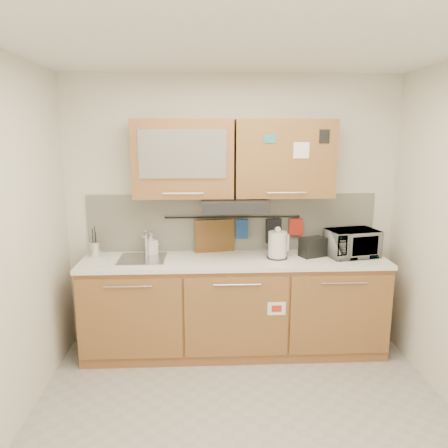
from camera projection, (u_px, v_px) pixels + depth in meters
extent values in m
plane|color=#9E9993|center=(246.00, 432.00, 3.07)|extent=(3.20, 3.20, 0.00)
plane|color=white|center=(251.00, 38.00, 2.53)|extent=(3.20, 3.20, 0.00)
plane|color=silver|center=(232.00, 212.00, 4.27)|extent=(3.20, 0.00, 3.20)
cube|color=#AF6D3E|center=(234.00, 307.00, 4.15)|extent=(2.80, 0.60, 0.88)
cube|color=black|center=(234.00, 344.00, 4.23)|extent=(2.80, 0.54, 0.10)
cube|color=#9E6938|center=(130.00, 319.00, 3.79)|extent=(0.91, 0.02, 0.74)
cylinder|color=silver|center=(128.00, 287.00, 3.70)|extent=(0.41, 0.01, 0.01)
cube|color=#9E6938|center=(237.00, 317.00, 3.84)|extent=(0.91, 0.02, 0.74)
cylinder|color=silver|center=(237.00, 285.00, 3.75)|extent=(0.41, 0.01, 0.01)
cube|color=#9E6938|center=(341.00, 315.00, 3.88)|extent=(0.91, 0.02, 0.74)
cylinder|color=silver|center=(344.00, 283.00, 3.79)|extent=(0.41, 0.01, 0.01)
cube|color=white|center=(234.00, 261.00, 4.04)|extent=(2.82, 0.62, 0.04)
cube|color=silver|center=(232.00, 222.00, 4.27)|extent=(2.80, 0.02, 0.56)
cube|color=#AF6D3E|center=(183.00, 159.00, 3.96)|extent=(0.90, 0.35, 0.70)
cube|color=silver|center=(182.00, 154.00, 3.77)|extent=(0.76, 0.02, 0.42)
cube|color=#9E6938|center=(284.00, 158.00, 4.01)|extent=(0.90, 0.35, 0.70)
cube|color=white|center=(301.00, 150.00, 3.82)|extent=(0.14, 0.00, 0.14)
cube|color=black|center=(234.00, 204.00, 4.00)|extent=(0.60, 0.46, 0.10)
cube|color=silver|center=(142.00, 260.00, 4.01)|extent=(0.42, 0.40, 0.03)
cylinder|color=silver|center=(146.00, 242.00, 4.14)|extent=(0.03, 0.03, 0.24)
cylinder|color=silver|center=(145.00, 234.00, 4.04)|extent=(0.02, 0.18, 0.02)
cylinder|color=black|center=(233.00, 217.00, 4.23)|extent=(1.30, 0.02, 0.02)
cylinder|color=silver|center=(95.00, 249.00, 4.09)|extent=(0.15, 0.15, 0.14)
cylinder|color=black|center=(93.00, 242.00, 4.09)|extent=(0.01, 0.01, 0.27)
cylinder|color=black|center=(96.00, 245.00, 4.07)|extent=(0.01, 0.01, 0.24)
cylinder|color=black|center=(95.00, 241.00, 4.09)|extent=(0.01, 0.01, 0.29)
cylinder|color=black|center=(93.00, 246.00, 4.06)|extent=(0.01, 0.01, 0.21)
cylinder|color=silver|center=(277.00, 245.00, 4.03)|extent=(0.22, 0.22, 0.25)
sphere|color=silver|center=(278.00, 230.00, 4.00)|extent=(0.06, 0.06, 0.06)
cube|color=silver|center=(287.00, 243.00, 4.08)|extent=(0.03, 0.04, 0.16)
cylinder|color=black|center=(277.00, 257.00, 4.05)|extent=(0.19, 0.19, 0.01)
cube|color=black|center=(313.00, 247.00, 4.09)|extent=(0.27, 0.22, 0.18)
cube|color=black|center=(310.00, 239.00, 4.06)|extent=(0.10, 0.12, 0.01)
cube|color=black|center=(317.00, 238.00, 4.09)|extent=(0.10, 0.12, 0.01)
imported|color=#999999|center=(352.00, 243.00, 4.09)|extent=(0.51, 0.40, 0.25)
imported|color=#999999|center=(151.00, 244.00, 4.16)|extent=(0.13, 0.13, 0.21)
cube|color=brown|center=(215.00, 244.00, 4.26)|extent=(0.39, 0.09, 0.48)
cube|color=navy|center=(242.00, 229.00, 4.24)|extent=(0.12, 0.03, 0.19)
cube|color=black|center=(274.00, 231.00, 4.26)|extent=(0.15, 0.07, 0.23)
cube|color=red|center=(296.00, 227.00, 4.26)|extent=(0.13, 0.03, 0.16)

